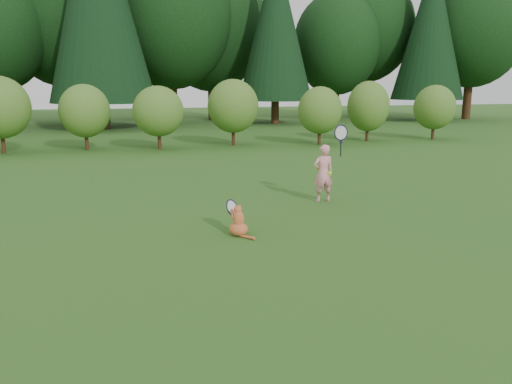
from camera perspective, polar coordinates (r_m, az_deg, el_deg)
name	(u,v)px	position (r m, az deg, el deg)	size (l,w,h in m)	color
ground	(258,247)	(7.74, 0.19, -6.35)	(100.00, 100.00, 0.00)	#265317
shrub_row	(167,113)	(20.19, -10.13, 8.91)	(28.00, 3.00, 2.80)	#477925
child	(324,172)	(10.74, 7.76, 2.30)	(0.68, 0.36, 1.85)	pink
cat	(238,219)	(8.31, -2.05, -3.14)	(0.43, 0.79, 0.70)	#CB5427
tennis_ball	(330,173)	(8.83, 8.40, 2.13)	(0.08, 0.08, 0.08)	#A3DC19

